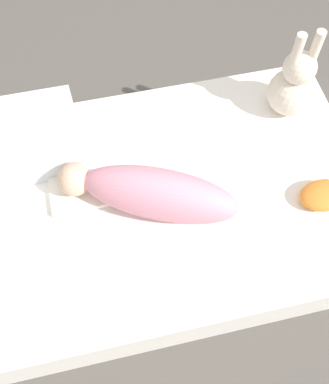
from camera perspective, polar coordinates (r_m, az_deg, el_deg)
ground_plane at (r=1.64m, az=0.50°, el=-3.28°), size 12.00×12.00×0.00m
bed_mattress at (r=1.56m, az=0.53°, el=-1.73°), size 1.32×0.88×0.20m
burp_cloth at (r=1.50m, az=-11.05°, el=0.78°), size 0.18×0.19×0.02m
swaddled_baby at (r=1.37m, az=-1.56°, el=-0.12°), size 0.56×0.35×0.17m
pillow at (r=1.60m, az=-17.01°, el=6.63°), size 0.33×0.32×0.10m
bunny_plush at (r=1.64m, az=16.04°, el=12.88°), size 0.16×0.16×0.34m
turtle_plush at (r=1.52m, az=19.86°, el=-0.33°), size 0.20×0.11×0.06m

